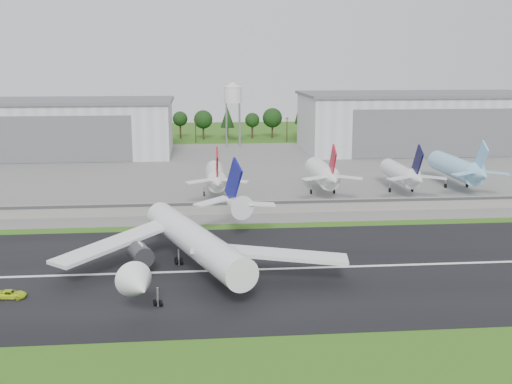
{
  "coord_description": "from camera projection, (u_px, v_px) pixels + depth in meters",
  "views": [
    {
      "loc": [
        -22.25,
        -106.72,
        39.85
      ],
      "look_at": [
        -8.28,
        40.0,
        9.0
      ],
      "focal_mm": 45.0,
      "sensor_mm": 36.0,
      "label": 1
    }
  ],
  "objects": [
    {
      "name": "hangar_west",
      "position": [
        55.0,
        128.0,
        265.11
      ],
      "size": [
        97.0,
        44.0,
        23.2
      ],
      "color": "silver",
      "rests_on": "ground"
    },
    {
      "name": "water_tower",
      "position": [
        233.0,
        93.0,
        288.98
      ],
      "size": [
        8.4,
        8.4,
        29.4
      ],
      "color": "#99999E",
      "rests_on": "ground"
    },
    {
      "name": "apron",
      "position": [
        258.0,
        171.0,
        231.13
      ],
      "size": [
        320.0,
        150.0,
        0.1
      ],
      "primitive_type": "cube",
      "color": "slate",
      "rests_on": "ground"
    },
    {
      "name": "ground",
      "position": [
        323.0,
        286.0,
        114.22
      ],
      "size": [
        600.0,
        600.0,
        0.0
      ],
      "primitive_type": "plane",
      "color": "#295815",
      "rests_on": "ground"
    },
    {
      "name": "parked_jet_navy",
      "position": [
        403.0,
        174.0,
        191.22
      ],
      "size": [
        7.36,
        31.29,
        16.43
      ],
      "color": "silver",
      "rests_on": "ground"
    },
    {
      "name": "treeline",
      "position": [
        239.0,
        139.0,
        323.71
      ],
      "size": [
        320.0,
        16.0,
        22.0
      ],
      "primitive_type": null,
      "color": "black",
      "rests_on": "ground"
    },
    {
      "name": "main_airliner",
      "position": [
        194.0,
        248.0,
        120.44
      ],
      "size": [
        53.87,
        57.49,
        18.17
      ],
      "rotation": [
        0.0,
        0.0,
        3.49
      ],
      "color": "white",
      "rests_on": "runway"
    },
    {
      "name": "parked_jet_red_a",
      "position": [
        216.0,
        177.0,
        186.03
      ],
      "size": [
        7.36,
        31.29,
        16.53
      ],
      "color": "white",
      "rests_on": "ground"
    },
    {
      "name": "runway_centerline",
      "position": [
        313.0,
        268.0,
        123.94
      ],
      "size": [
        220.0,
        1.0,
        0.02
      ],
      "primitive_type": "cube",
      "color": "white",
      "rests_on": "runway"
    },
    {
      "name": "runway",
      "position": [
        313.0,
        268.0,
        123.95
      ],
      "size": [
        320.0,
        60.0,
        0.1
      ],
      "primitive_type": "cube",
      "color": "black",
      "rests_on": "ground"
    },
    {
      "name": "utility_poles",
      "position": [
        242.0,
        142.0,
        309.09
      ],
      "size": [
        230.0,
        3.0,
        12.0
      ],
      "primitive_type": null,
      "color": "black",
      "rests_on": "ground"
    },
    {
      "name": "hangar_east",
      "position": [
        419.0,
        122.0,
        279.28
      ],
      "size": [
        102.0,
        47.0,
        25.2
      ],
      "color": "silver",
      "rests_on": "ground"
    },
    {
      "name": "parked_jet_skyblue",
      "position": [
        459.0,
        168.0,
        197.86
      ],
      "size": [
        7.36,
        37.29,
        17.04
      ],
      "color": "#87C5EA",
      "rests_on": "ground"
    },
    {
      "name": "ground_vehicle",
      "position": [
        11.0,
        294.0,
        108.12
      ],
      "size": [
        5.24,
        2.68,
        1.42
      ],
      "primitive_type": "imported",
      "rotation": [
        0.0,
        0.0,
        1.5
      ],
      "color": "#C7E71B",
      "rests_on": "runway"
    },
    {
      "name": "parked_jet_red_b",
      "position": [
        324.0,
        174.0,
        188.96
      ],
      "size": [
        7.36,
        31.29,
        16.86
      ],
      "color": "white",
      "rests_on": "ground"
    },
    {
      "name": "blast_fence",
      "position": [
        282.0,
        207.0,
        167.42
      ],
      "size": [
        240.0,
        0.61,
        3.5
      ],
      "color": "gray",
      "rests_on": "ground"
    }
  ]
}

